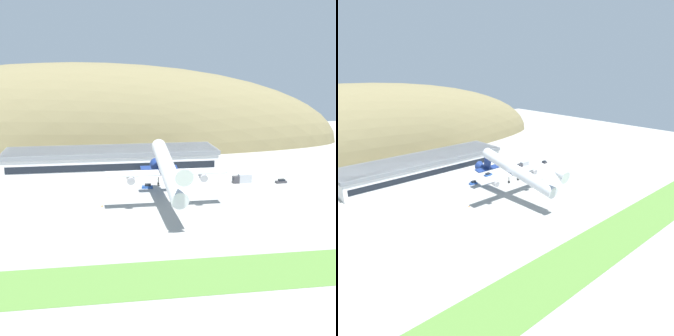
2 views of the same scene
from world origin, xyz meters
The scene contains 10 objects.
ground_plane centered at (0.00, 0.00, 0.00)m, with size 390.43×390.43×0.00m, color #9E9E99.
grass_strip_foreground centered at (0.00, -41.68, 0.04)m, with size 351.39×17.02×0.08m, color #568438.
hill_backdrop centered at (-23.28, 112.27, 0.00)m, with size 283.87×65.12×86.11m, color olive.
terminal_building centered at (-7.19, 54.70, 5.38)m, with size 83.35×21.58×9.50m.
cargo_airplane centered at (7.07, 3.07, 12.17)m, with size 36.08×51.19×13.97m.
service_car_0 centered at (16.65, 32.91, 0.59)m, with size 4.33×2.24×1.44m.
service_car_1 centered at (3.99, 28.25, 0.66)m, with size 3.92×1.99×1.60m.
service_car_2 centered at (53.03, 27.80, 0.60)m, with size 4.16×1.94×1.45m.
fuel_truck centered at (39.11, 30.45, 1.45)m, with size 6.92×2.51×3.06m.
traffic_cone_0 centered at (-12.16, 9.33, 0.28)m, with size 0.52×0.52×0.58m.
Camera 1 is at (-13.83, -128.69, 43.15)m, focal length 50.00 mm.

